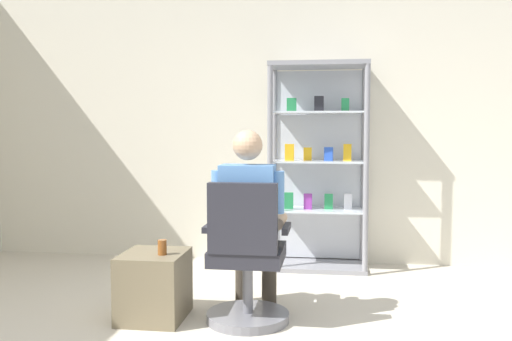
{
  "coord_description": "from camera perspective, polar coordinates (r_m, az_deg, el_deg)",
  "views": [
    {
      "loc": [
        0.51,
        -2.35,
        1.29
      ],
      "look_at": [
        -0.02,
        1.51,
        1.0
      ],
      "focal_mm": 38.31,
      "sensor_mm": 36.0,
      "label": 1
    }
  ],
  "objects": [
    {
      "name": "back_wall",
      "position": [
        5.38,
        2.33,
        4.89
      ],
      "size": [
        6.0,
        0.1,
        2.7
      ],
      "primitive_type": "cube",
      "color": "silver",
      "rests_on": "ground"
    },
    {
      "name": "storage_crate",
      "position": [
        3.87,
        -10.59,
        -11.73
      ],
      "size": [
        0.42,
        0.47,
        0.46
      ],
      "primitive_type": "cube",
      "color": "#72664C",
      "rests_on": "ground"
    },
    {
      "name": "office_chair",
      "position": [
        3.66,
        -1.0,
        -9.92
      ],
      "size": [
        0.56,
        0.56,
        0.96
      ],
      "color": "slate",
      "rests_on": "ground"
    },
    {
      "name": "display_cabinet_main",
      "position": [
        5.13,
        6.51,
        0.56
      ],
      "size": [
        0.9,
        0.45,
        1.9
      ],
      "color": "gray",
      "rests_on": "ground"
    },
    {
      "name": "seated_shopkeeper",
      "position": [
        3.75,
        -0.63,
        -4.6
      ],
      "size": [
        0.49,
        0.57,
        1.29
      ],
      "color": "#3F382D",
      "rests_on": "ground"
    },
    {
      "name": "tea_glass",
      "position": [
        3.74,
        -9.77,
        -7.91
      ],
      "size": [
        0.06,
        0.06,
        0.1
      ],
      "primitive_type": "cylinder",
      "color": "brown",
      "rests_on": "storage_crate"
    }
  ]
}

